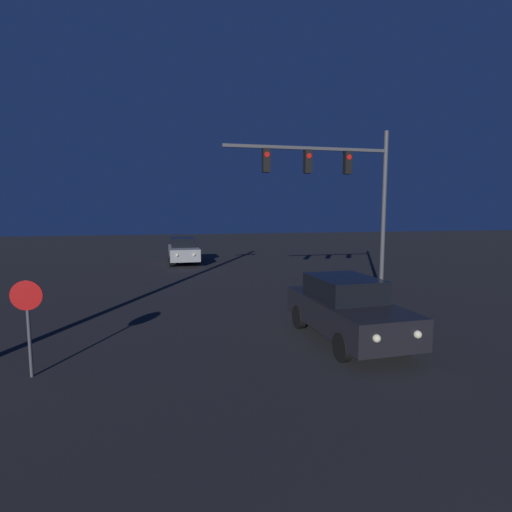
% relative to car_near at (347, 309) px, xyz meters
% --- Properties ---
extents(car_near, '(2.04, 4.58, 1.69)m').
position_rel_car_near_xyz_m(car_near, '(0.00, 0.00, 0.00)').
color(car_near, black).
rests_on(car_near, ground_plane).
extents(car_far, '(1.94, 4.54, 1.69)m').
position_rel_car_near_xyz_m(car_far, '(-3.62, 16.89, 0.00)').
color(car_far, '#99999E').
rests_on(car_far, ground_plane).
extents(traffic_signal_mast, '(6.80, 0.30, 6.69)m').
position_rel_car_near_xyz_m(traffic_signal_mast, '(2.15, 5.36, 3.78)').
color(traffic_signal_mast, '#4C4C51').
rests_on(traffic_signal_mast, ground_plane).
extents(stop_sign, '(0.62, 0.07, 2.06)m').
position_rel_car_near_xyz_m(stop_sign, '(-7.52, -0.82, 0.56)').
color(stop_sign, '#4C4C51').
rests_on(stop_sign, ground_plane).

